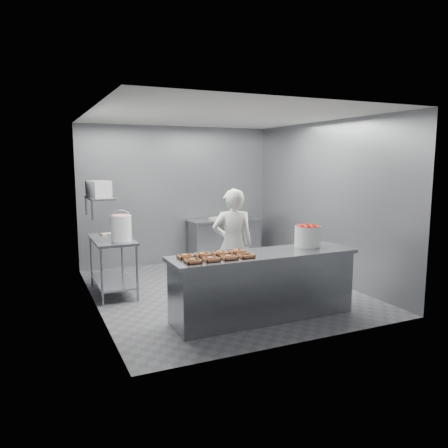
{
  "coord_description": "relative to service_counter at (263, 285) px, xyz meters",
  "views": [
    {
      "loc": [
        -2.83,
        -6.32,
        2.13
      ],
      "look_at": [
        -0.06,
        -0.2,
        1.14
      ],
      "focal_mm": 35.0,
      "sensor_mm": 36.0,
      "label": 1
    }
  ],
  "objects": [
    {
      "name": "floor",
      "position": [
        0.0,
        1.35,
        -0.45
      ],
      "size": [
        4.5,
        4.5,
        0.0
      ],
      "primitive_type": "plane",
      "color": "#4C4C51",
      "rests_on": "ground"
    },
    {
      "name": "ceiling",
      "position": [
        0.0,
        1.35,
        2.35
      ],
      "size": [
        4.5,
        4.5,
        0.0
      ],
      "primitive_type": "plane",
      "rotation": [
        3.14,
        0.0,
        0.0
      ],
      "color": "white",
      "rests_on": "wall_back"
    },
    {
      "name": "wall_left",
      "position": [
        -2.0,
        1.35,
        0.95
      ],
      "size": [
        0.04,
        4.5,
        2.8
      ],
      "primitive_type": "cube",
      "color": "slate",
      "rests_on": "ground"
    },
    {
      "name": "tray_1",
      "position": [
        -0.82,
        -0.14,
        0.47
      ],
      "size": [
        0.19,
        0.18,
        0.06
      ],
      "color": "tan",
      "rests_on": "service_counter"
    },
    {
      "name": "strawberry_tub",
      "position": [
        0.79,
        0.14,
        0.61
      ],
      "size": [
        0.36,
        0.36,
        0.3
      ],
      "color": "silver",
      "rests_on": "service_counter"
    },
    {
      "name": "worker",
      "position": [
        -0.03,
        0.9,
        0.4
      ],
      "size": [
        0.71,
        0.57,
        1.7
      ],
      "primitive_type": "imported",
      "rotation": [
        0.0,
        0.0,
        2.84
      ],
      "color": "white",
      "rests_on": "ground"
    },
    {
      "name": "tray_5",
      "position": [
        -0.82,
        0.14,
        0.47
      ],
      "size": [
        0.19,
        0.18,
        0.06
      ],
      "color": "tan",
      "rests_on": "service_counter"
    },
    {
      "name": "service_counter",
      "position": [
        0.0,
        0.0,
        0.0
      ],
      "size": [
        2.6,
        0.7,
        0.9
      ],
      "color": "slate",
      "rests_on": "ground"
    },
    {
      "name": "glaze_bucket",
      "position": [
        -1.55,
        1.67,
        0.65
      ],
      "size": [
        0.33,
        0.31,
        0.48
      ],
      "color": "silver",
      "rests_on": "prep_table"
    },
    {
      "name": "wall_shelf",
      "position": [
        -1.82,
        1.95,
        1.1
      ],
      "size": [
        0.35,
        0.9,
        0.03
      ],
      "primitive_type": "cube",
      "color": "slate",
      "rests_on": "wall_left"
    },
    {
      "name": "tray_7",
      "position": [
        -0.34,
        0.14,
        0.47
      ],
      "size": [
        0.19,
        0.18,
        0.06
      ],
      "color": "tan",
      "rests_on": "service_counter"
    },
    {
      "name": "appliance",
      "position": [
        -1.82,
        1.96,
        1.23
      ],
      "size": [
        0.37,
        0.4,
        0.24
      ],
      "primitive_type": "cube",
      "rotation": [
        0.0,
        0.0,
        0.33
      ],
      "color": "gray",
      "rests_on": "wall_shelf"
    },
    {
      "name": "wall_back",
      "position": [
        0.0,
        3.6,
        0.95
      ],
      "size": [
        4.0,
        0.04,
        2.8
      ],
      "primitive_type": "cube",
      "color": "slate",
      "rests_on": "ground"
    },
    {
      "name": "back_counter",
      "position": [
        0.9,
        3.25,
        -0.0
      ],
      "size": [
        1.5,
        0.6,
        0.9
      ],
      "color": "slate",
      "rests_on": "ground"
    },
    {
      "name": "wall_right",
      "position": [
        2.0,
        1.35,
        0.95
      ],
      "size": [
        0.04,
        4.5,
        2.8
      ],
      "primitive_type": "cube",
      "color": "slate",
      "rests_on": "ground"
    },
    {
      "name": "tray_4",
      "position": [
        -1.06,
        0.14,
        0.47
      ],
      "size": [
        0.19,
        0.18,
        0.06
      ],
      "color": "tan",
      "rests_on": "service_counter"
    },
    {
      "name": "prep_table",
      "position": [
        -1.65,
        1.95,
        0.14
      ],
      "size": [
        0.6,
        1.2,
        0.9
      ],
      "color": "slate",
      "rests_on": "ground"
    },
    {
      "name": "tray_2",
      "position": [
        -0.58,
        -0.14,
        0.47
      ],
      "size": [
        0.19,
        0.18,
        0.06
      ],
      "color": "tan",
      "rests_on": "service_counter"
    },
    {
      "name": "tray_0",
      "position": [
        -1.06,
        -0.14,
        0.47
      ],
      "size": [
        0.19,
        0.18,
        0.06
      ],
      "color": "tan",
      "rests_on": "service_counter"
    },
    {
      "name": "tray_3",
      "position": [
        -0.34,
        -0.14,
        0.47
      ],
      "size": [
        0.19,
        0.18,
        0.04
      ],
      "color": "tan",
      "rests_on": "service_counter"
    },
    {
      "name": "tray_6",
      "position": [
        -0.58,
        0.14,
        0.47
      ],
      "size": [
        0.19,
        0.18,
        0.06
      ],
      "color": "tan",
      "rests_on": "service_counter"
    },
    {
      "name": "paper_stack",
      "position": [
        0.74,
        3.25,
        0.47
      ],
      "size": [
        0.34,
        0.27,
        0.05
      ],
      "primitive_type": "cube",
      "rotation": [
        0.0,
        0.0,
        0.18
      ],
      "color": "silver",
      "rests_on": "back_counter"
    },
    {
      "name": "bucket_lid",
      "position": [
        -1.51,
        2.3,
        0.46
      ],
      "size": [
        0.32,
        0.32,
        0.02
      ],
      "primitive_type": "cylinder",
      "rotation": [
        0.0,
        0.0,
        -0.13
      ],
      "color": "silver",
      "rests_on": "prep_table"
    },
    {
      "name": "rag",
      "position": [
        -1.69,
        2.34,
        0.46
      ],
      "size": [
        0.18,
        0.16,
        0.02
      ],
      "primitive_type": "cube",
      "rotation": [
        0.0,
        0.0,
        0.25
      ],
      "color": "#CCB28C",
      "rests_on": "prep_table"
    }
  ]
}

